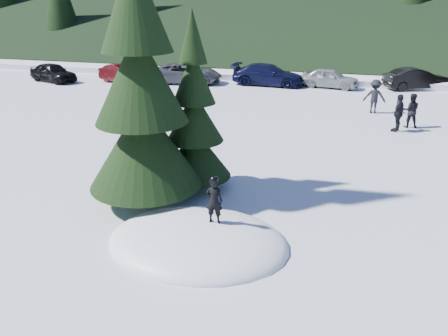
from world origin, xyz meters
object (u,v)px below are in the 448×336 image
(adult_0, at_px, (411,111))
(adult_2, at_px, (375,96))
(car_0, at_px, (53,72))
(car_2, at_px, (186,73))
(spruce_short, at_px, (195,123))
(car_1, at_px, (124,74))
(adult_1, at_px, (398,113))
(spruce_tall, at_px, (140,89))
(car_5, at_px, (416,79))
(car_4, at_px, (330,78))
(child_skier, at_px, (214,201))
(car_3, at_px, (268,75))

(adult_0, distance_m, adult_2, 2.84)
(adult_0, distance_m, car_0, 23.96)
(car_2, bearing_deg, spruce_short, -166.70)
(car_1, bearing_deg, adult_1, -91.65)
(adult_2, xyz_separation_m, car_1, (-16.64, 4.06, -0.21))
(car_0, bearing_deg, adult_2, -79.25)
(spruce_tall, xyz_separation_m, car_0, (-15.19, 16.24, -2.65))
(adult_1, distance_m, adult_2, 3.40)
(spruce_short, height_order, car_1, spruce_short)
(adult_1, bearing_deg, car_5, -166.29)
(spruce_short, distance_m, car_4, 18.40)
(spruce_short, distance_m, car_1, 19.30)
(spruce_tall, height_order, car_0, spruce_tall)
(adult_0, bearing_deg, adult_2, -61.76)
(spruce_tall, xyz_separation_m, spruce_short, (1.00, 1.40, -1.22))
(spruce_short, relative_size, car_2, 1.07)
(child_skier, height_order, car_4, child_skier)
(spruce_tall, bearing_deg, adult_1, 52.54)
(spruce_tall, distance_m, car_0, 22.40)
(child_skier, bearing_deg, car_0, -46.88)
(adult_1, relative_size, car_2, 0.34)
(car_1, bearing_deg, car_3, -57.12)
(child_skier, distance_m, car_0, 25.08)
(adult_0, height_order, car_3, adult_0)
(adult_0, relative_size, car_1, 0.39)
(spruce_short, xyz_separation_m, adult_1, (6.53, 8.42, -1.26))
(car_2, bearing_deg, adult_1, -131.25)
(car_0, distance_m, car_2, 9.59)
(car_3, relative_size, car_4, 1.31)
(car_1, bearing_deg, adult_0, -88.55)
(spruce_short, distance_m, adult_1, 10.73)
(car_2, bearing_deg, car_0, 94.13)
(car_5, bearing_deg, car_1, 76.21)
(spruce_short, bearing_deg, adult_1, 52.23)
(spruce_short, bearing_deg, child_skier, -62.18)
(car_1, distance_m, car_3, 10.09)
(adult_2, height_order, car_0, adult_2)
(adult_2, height_order, car_4, adult_2)
(spruce_short, distance_m, adult_0, 11.79)
(adult_1, height_order, car_1, adult_1)
(spruce_tall, xyz_separation_m, adult_1, (7.53, 9.82, -2.48))
(spruce_tall, distance_m, child_skier, 3.72)
(adult_1, height_order, car_3, adult_1)
(child_skier, xyz_separation_m, adult_1, (4.99, 11.32, -0.21))
(child_skier, xyz_separation_m, car_5, (6.87, 22.01, -0.36))
(spruce_tall, height_order, adult_2, spruce_tall)
(spruce_short, bearing_deg, adult_0, 52.57)
(spruce_tall, height_order, car_2, spruce_tall)
(car_2, distance_m, car_5, 15.40)
(spruce_tall, relative_size, car_2, 1.72)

